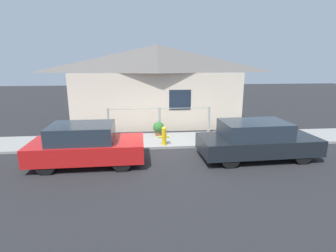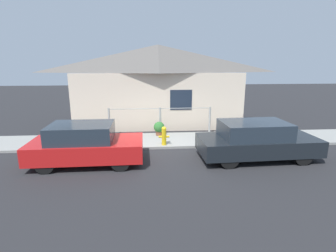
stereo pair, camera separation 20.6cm
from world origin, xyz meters
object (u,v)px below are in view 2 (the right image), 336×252
Objects in this scene: car_left at (86,144)px; fire_hydrant at (164,135)px; potted_plant_near_hydrant at (159,128)px; car_right at (256,140)px; potted_plant_by_fence at (100,133)px.

car_left reaches higher than fire_hydrant.
potted_plant_near_hydrant is at bearing 95.25° from fire_hydrant.
car_right is 5.51× the size of fire_hydrant.
car_left is at bearing -89.40° from potted_plant_by_fence.
car_right is (6.10, -0.00, -0.01)m from car_left.
car_left is 6.10m from car_right.
car_left is 5.98× the size of potted_plant_near_hydrant.
fire_hydrant is (2.83, 1.58, -0.19)m from car_left.
potted_plant_by_fence is at bearing 153.39° from car_right.
fire_hydrant is at bearing -23.11° from potted_plant_by_fence.
car_left is 0.89× the size of car_right.
fire_hydrant is 1.79× the size of potted_plant_by_fence.
fire_hydrant is at bearing 152.17° from car_right.
car_right is at bearing -0.75° from car_left.
car_right reaches higher than fire_hydrant.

